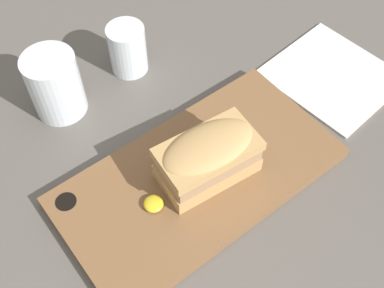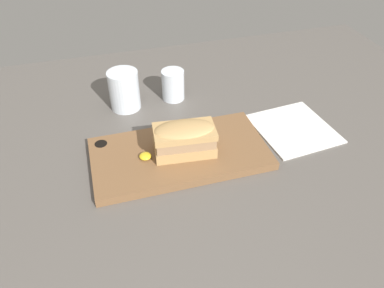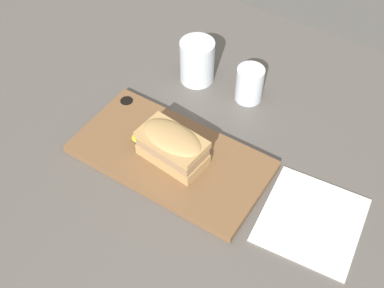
{
  "view_description": "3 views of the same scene",
  "coord_description": "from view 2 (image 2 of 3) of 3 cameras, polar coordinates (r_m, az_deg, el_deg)",
  "views": [
    {
      "loc": [
        -23.79,
        -21.13,
        59.84
      ],
      "look_at": [
        -0.64,
        8.72,
        6.64
      ],
      "focal_mm": 45.0,
      "sensor_mm": 36.0,
      "label": 1
    },
    {
      "loc": [
        -16.63,
        -55.48,
        57.66
      ],
      "look_at": [
        0.57,
        3.83,
        6.78
      ],
      "focal_mm": 35.0,
      "sensor_mm": 36.0,
      "label": 2
    },
    {
      "loc": [
        34.46,
        -42.67,
        77.59
      ],
      "look_at": [
        1.77,
        8.38,
        6.56
      ],
      "focal_mm": 45.0,
      "sensor_mm": 36.0,
      "label": 3
    }
  ],
  "objects": [
    {
      "name": "serving_board",
      "position": [
        0.84,
        -1.93,
        -1.46
      ],
      "size": [
        38.82,
        20.14,
        1.85
      ],
      "color": "brown",
      "rests_on": "dining_table"
    },
    {
      "name": "dining_table",
      "position": [
        0.81,
        0.37,
        -4.89
      ],
      "size": [
        157.84,
        124.72,
        2.0
      ],
      "color": "#56514C",
      "rests_on": "ground"
    },
    {
      "name": "water_glass",
      "position": [
        0.99,
        -10.25,
        7.75
      ],
      "size": [
        7.88,
        7.88,
        10.26
      ],
      "color": "silver",
      "rests_on": "dining_table"
    },
    {
      "name": "mustard_dollop",
      "position": [
        0.81,
        -7.13,
        -1.84
      ],
      "size": [
        2.63,
        2.63,
        1.05
      ],
      "color": "gold",
      "rests_on": "serving_board"
    },
    {
      "name": "napkin",
      "position": [
        0.95,
        15.23,
        2.29
      ],
      "size": [
        19.13,
        20.01,
        0.4
      ],
      "rotation": [
        0.0,
        0.0,
        0.09
      ],
      "color": "white",
      "rests_on": "dining_table"
    },
    {
      "name": "wine_glass",
      "position": [
        1.02,
        -2.9,
        8.77
      ],
      "size": [
        6.06,
        6.06,
        8.22
      ],
      "color": "silver",
      "rests_on": "dining_table"
    },
    {
      "name": "sandwich",
      "position": [
        0.8,
        -1.15,
        0.97
      ],
      "size": [
        13.83,
        8.48,
        7.22
      ],
      "rotation": [
        0.0,
        0.0,
        -0.1
      ],
      "color": "tan",
      "rests_on": "serving_board"
    }
  ]
}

